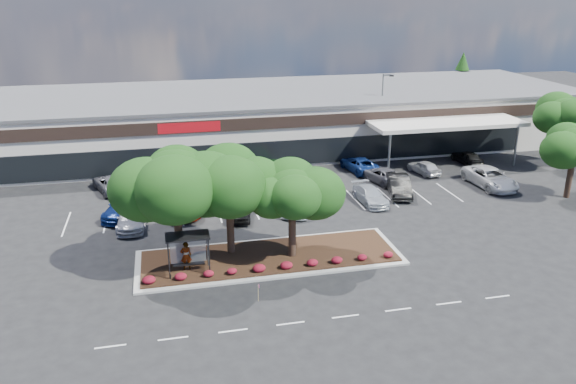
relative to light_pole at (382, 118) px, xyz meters
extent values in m
plane|color=black|center=(-15.53, -28.02, -3.80)|extent=(160.00, 160.00, 0.00)
cube|color=beige|center=(-15.53, 5.98, -0.80)|extent=(80.00, 20.00, 6.00)
cube|color=#4D4D4F|center=(-15.53, 5.98, 2.30)|extent=(80.40, 20.40, 0.30)
cube|color=black|center=(-15.53, -4.07, 1.00)|extent=(80.00, 0.25, 1.20)
cube|color=black|center=(-15.53, -4.07, -2.20)|extent=(60.00, 0.18, 2.60)
cube|color=#B70D15|center=(-21.53, -4.14, 1.00)|extent=(6.00, 0.12, 1.00)
cube|color=beige|center=(4.47, -6.52, 0.60)|extent=(16.00, 5.00, 0.40)
cylinder|color=slate|center=(-2.53, -8.52, -1.70)|extent=(0.24, 0.24, 4.20)
cylinder|color=slate|center=(11.47, -8.52, -1.70)|extent=(0.24, 0.24, 4.20)
cube|color=#ACABA6|center=(-17.53, -24.02, -3.73)|extent=(18.00, 6.00, 0.15)
cube|color=#3B2116|center=(-17.53, -24.02, -3.60)|extent=(17.20, 5.20, 0.12)
cube|color=silver|center=(-27.53, -32.02, -3.80)|extent=(1.60, 0.12, 0.01)
cube|color=silver|center=(-24.33, -32.02, -3.80)|extent=(1.60, 0.12, 0.01)
cube|color=silver|center=(-21.13, -32.02, -3.80)|extent=(1.60, 0.12, 0.01)
cube|color=silver|center=(-17.93, -32.02, -3.80)|extent=(1.60, 0.12, 0.01)
cube|color=silver|center=(-14.73, -32.02, -3.80)|extent=(1.60, 0.12, 0.01)
cube|color=silver|center=(-11.53, -32.02, -3.80)|extent=(1.60, 0.12, 0.01)
cube|color=silver|center=(-8.33, -32.02, -3.80)|extent=(1.60, 0.12, 0.01)
cube|color=silver|center=(-5.13, -32.02, -3.80)|extent=(1.60, 0.12, 0.01)
cube|color=silver|center=(-32.03, -14.52, -3.80)|extent=(0.12, 5.00, 0.01)
cube|color=silver|center=(-29.03, -14.52, -3.80)|extent=(0.12, 5.00, 0.01)
cube|color=silver|center=(-26.03, -14.52, -3.80)|extent=(0.12, 5.00, 0.01)
cube|color=silver|center=(-23.03, -14.52, -3.80)|extent=(0.12, 5.00, 0.01)
cube|color=silver|center=(-20.03, -14.52, -3.80)|extent=(0.12, 5.00, 0.01)
cube|color=silver|center=(-17.03, -14.52, -3.80)|extent=(0.12, 5.00, 0.01)
cube|color=silver|center=(-14.03, -14.52, -3.80)|extent=(0.12, 5.00, 0.01)
cube|color=silver|center=(-11.03, -14.52, -3.80)|extent=(0.12, 5.00, 0.01)
cube|color=silver|center=(-8.03, -14.52, -3.80)|extent=(0.12, 5.00, 0.01)
cube|color=silver|center=(-5.03, -14.52, -3.80)|extent=(0.12, 5.00, 0.01)
cube|color=silver|center=(-2.03, -14.52, -3.80)|extent=(0.12, 5.00, 0.01)
cube|color=silver|center=(0.97, -14.52, -3.80)|extent=(0.12, 5.00, 0.01)
cylinder|color=black|center=(-24.28, -24.57, -2.29)|extent=(0.08, 0.08, 2.50)
cylinder|color=black|center=(-21.78, -24.57, -2.29)|extent=(0.08, 0.08, 2.50)
cylinder|color=black|center=(-24.28, -25.87, -2.29)|extent=(0.08, 0.08, 2.50)
cylinder|color=black|center=(-21.78, -25.87, -2.29)|extent=(0.08, 0.08, 2.50)
cube|color=black|center=(-23.03, -25.22, -1.00)|extent=(2.75, 1.55, 0.10)
cube|color=silver|center=(-23.03, -24.57, -2.17)|extent=(2.30, 0.03, 2.00)
cube|color=black|center=(-23.03, -24.97, -3.09)|extent=(2.00, 0.35, 0.06)
cone|color=#1D3B13|center=(18.47, 15.98, 0.70)|extent=(3.96, 3.96, 9.00)
imported|color=#594C47|center=(-23.18, -24.77, -2.57)|extent=(0.72, 0.48, 1.94)
cube|color=#ACABA6|center=(-0.11, -0.02, -3.60)|extent=(0.50, 0.50, 0.40)
cylinder|color=slate|center=(-0.11, -0.02, 0.73)|extent=(0.14, 0.14, 8.25)
cube|color=slate|center=(0.33, 0.06, 4.70)|extent=(0.92, 0.37, 0.14)
cube|color=black|center=(0.82, 0.15, 4.63)|extent=(0.50, 0.37, 0.18)
cube|color=tan|center=(-19.25, -29.30, -3.26)|extent=(0.03, 0.03, 1.08)
cube|color=#FF43A6|center=(-19.20, -29.30, -2.80)|extent=(0.02, 0.14, 0.18)
imported|color=#9899A3|center=(-26.93, -16.17, -3.06)|extent=(2.32, 5.22, 1.49)
imported|color=navy|center=(-27.49, -13.73, -2.99)|extent=(4.11, 6.05, 1.63)
imported|color=maroon|center=(-23.01, -14.13, -2.98)|extent=(3.00, 6.04, 1.65)
imported|color=black|center=(-18.43, -16.30, -3.07)|extent=(2.58, 4.57, 1.47)
imported|color=#B0B8BE|center=(-13.39, -15.53, -2.95)|extent=(4.47, 6.36, 1.71)
imported|color=navy|center=(-12.22, -12.50, -3.05)|extent=(1.70, 4.58, 1.50)
imported|color=#AFB5BB|center=(-7.05, -15.47, -3.12)|extent=(2.24, 4.85, 1.37)
imported|color=black|center=(-3.83, -14.03, -2.95)|extent=(3.01, 5.46, 1.71)
imported|color=silver|center=(5.36, -13.93, -2.94)|extent=(3.15, 6.32, 1.72)
imported|color=slate|center=(-29.04, -7.26, -3.08)|extent=(4.02, 5.72, 1.45)
imported|color=navy|center=(-23.15, -7.23, -3.09)|extent=(2.93, 5.36, 1.42)
imported|color=black|center=(-16.58, -8.83, -3.02)|extent=(3.49, 5.02, 1.57)
imported|color=#651A03|center=(-13.97, -7.53, -2.96)|extent=(3.78, 5.30, 1.68)
imported|color=#1A551B|center=(-14.58, -5.91, -2.98)|extent=(3.49, 5.30, 1.65)
imported|color=navy|center=(-4.97, -6.80, -3.08)|extent=(3.12, 5.49, 1.45)
imported|color=#56565C|center=(-3.96, -10.37, -3.10)|extent=(3.62, 5.53, 1.41)
imported|color=silver|center=(1.09, -8.98, -3.13)|extent=(2.40, 4.21, 1.35)
imported|color=black|center=(6.97, -6.94, -3.08)|extent=(1.89, 4.30, 1.44)
camera|label=1|loc=(-23.97, -58.02, 13.71)|focal=35.00mm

